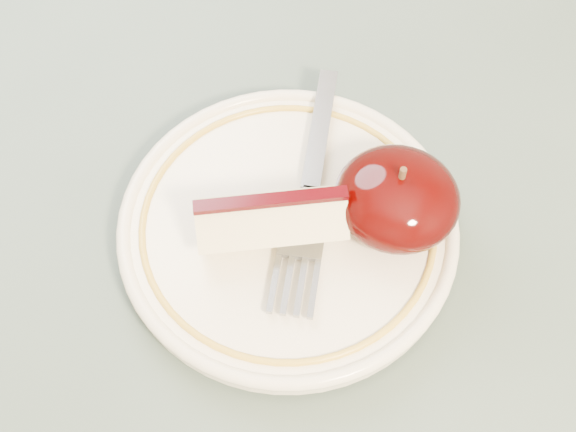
% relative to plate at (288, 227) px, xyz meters
% --- Properties ---
extents(plate, '(0.21, 0.21, 0.02)m').
position_rel_plate_xyz_m(plate, '(0.00, 0.00, 0.00)').
color(plate, '#F3E9CC').
rests_on(plate, table).
extents(apple_half, '(0.07, 0.07, 0.05)m').
position_rel_plate_xyz_m(apple_half, '(0.06, 0.03, 0.03)').
color(apple_half, black).
rests_on(apple_half, plate).
extents(apple_wedge, '(0.10, 0.07, 0.04)m').
position_rel_plate_xyz_m(apple_wedge, '(-0.01, -0.01, 0.02)').
color(apple_wedge, beige).
rests_on(apple_wedge, plate).
extents(fork, '(0.05, 0.18, 0.00)m').
position_rel_plate_xyz_m(fork, '(0.01, 0.02, 0.01)').
color(fork, gray).
rests_on(fork, plate).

